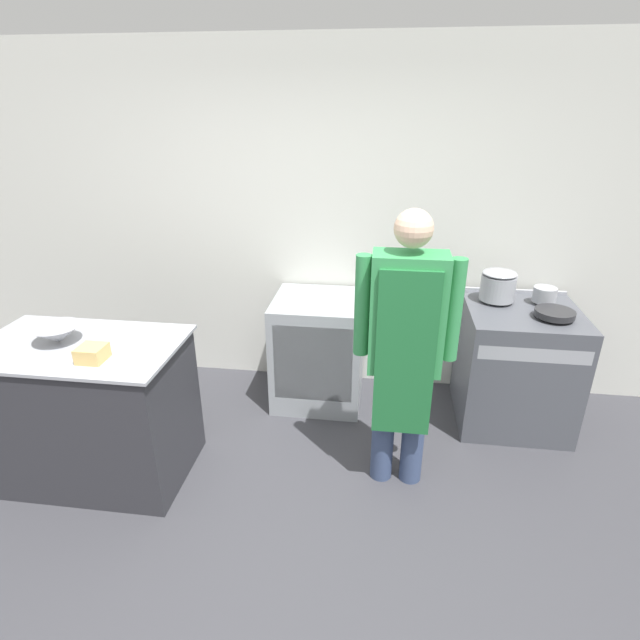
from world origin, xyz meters
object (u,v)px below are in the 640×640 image
person_cook (405,341)px  sauce_pot (545,295)px  stove (515,365)px  fridge_unit (319,350)px  plastic_tub (92,353)px  saute_pan (555,313)px  mixing_bowl (57,334)px  stock_pot (498,285)px

person_cook → sauce_pot: 1.39m
stove → person_cook: (-0.86, -0.81, 0.54)m
stove → sauce_pot: bearing=41.1°
fridge_unit → person_cook: size_ratio=0.50×
plastic_tub → person_cook: bearing=11.4°
saute_pan → person_cook: bearing=-146.6°
person_cook → sauce_pot: bearing=42.8°
person_cook → mixing_bowl: bearing=-175.4°
person_cook → sauce_pot: (1.02, 0.94, -0.02)m
person_cook → stock_pot: bearing=54.0°
stock_pot → sauce_pot: (0.33, 0.00, -0.06)m
stove → fridge_unit: 1.49m
person_cook → mixing_bowl: (-2.05, -0.16, -0.01)m
fridge_unit → mixing_bowl: size_ratio=3.08×
plastic_tub → sauce_pot: sauce_pot is taller
stock_pot → sauce_pot: size_ratio=1.52×
person_cook → plastic_tub: size_ratio=12.16×
plastic_tub → sauce_pot: (2.74, 1.29, 0.00)m
person_cook → mixing_bowl: size_ratio=6.20×
saute_pan → plastic_tub: bearing=-159.6°
stove → stock_pot: bearing=142.2°
person_cook → sauce_pot: size_ratio=10.70×
stove → person_cook: size_ratio=0.53×
plastic_tub → fridge_unit: bearing=48.4°
person_cook → plastic_tub: person_cook is taller
stove → stock_pot: 0.62m
mixing_bowl → stock_pot: (2.74, 1.11, 0.05)m
person_cook → stock_pot: 1.17m
fridge_unit → stock_pot: size_ratio=3.49×
stove → saute_pan: bearing=-40.6°
stock_pot → sauce_pot: bearing=0.0°
stove → plastic_tub: plastic_tub is taller
person_cook → saute_pan: bearing=33.4°
person_cook → stock_pot: person_cook is taller
person_cook → saute_pan: (1.02, 0.67, -0.05)m
stock_pot → saute_pan: bearing=-39.1°
mixing_bowl → saute_pan: size_ratio=1.07×
plastic_tub → stock_pot: (2.41, 1.29, 0.06)m
fridge_unit → sauce_pot: size_ratio=5.31×
fridge_unit → plastic_tub: plastic_tub is taller
plastic_tub → mixing_bowl: bearing=150.8°
mixing_bowl → sauce_pot: size_ratio=1.73×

